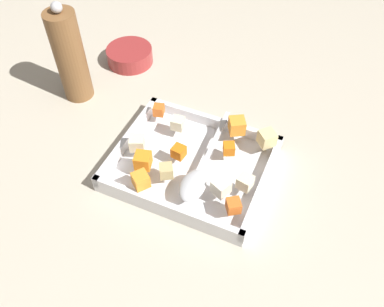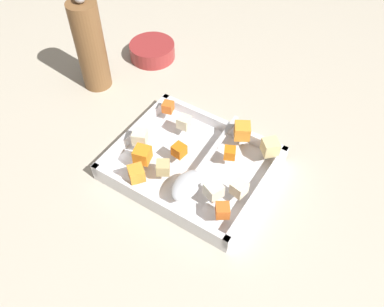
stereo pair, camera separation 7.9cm
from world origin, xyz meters
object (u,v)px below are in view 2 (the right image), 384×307
(serving_spoon, at_px, (190,180))
(pepper_mill, at_px, (90,46))
(small_prep_bowl, at_px, (152,51))
(baking_dish, at_px, (192,166))

(serving_spoon, distance_m, pepper_mill, 0.41)
(serving_spoon, distance_m, small_prep_bowl, 0.46)
(serving_spoon, xyz_separation_m, small_prep_bowl, (0.33, -0.32, -0.03))
(baking_dish, height_order, serving_spoon, serving_spoon)
(serving_spoon, relative_size, pepper_mill, 1.06)
(baking_dish, relative_size, small_prep_bowl, 2.59)
(baking_dish, distance_m, small_prep_bowl, 0.40)
(baking_dish, height_order, pepper_mill, pepper_mill)
(pepper_mill, bearing_deg, small_prep_bowl, -106.96)
(baking_dish, bearing_deg, pepper_mill, -17.00)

